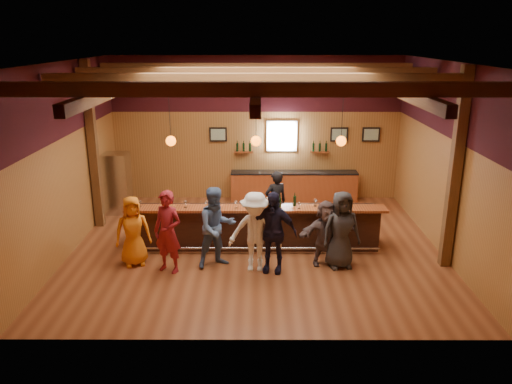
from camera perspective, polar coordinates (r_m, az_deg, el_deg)
room at (r=11.72m, az=-0.00°, el=8.36°), size 9.04×9.00×4.52m
bar_counter at (r=12.52m, az=0.07°, el=-3.83°), size 6.30×1.07×1.11m
back_bar_cabinet at (r=15.95m, az=4.35°, el=0.69°), size 4.00×0.52×0.95m
window at (r=15.77m, az=2.96°, el=6.41°), size 0.95×0.09×0.95m
framed_pictures at (r=15.82m, az=6.13°, el=6.55°), size 5.35×0.05×0.45m
wine_shelves at (r=15.79m, az=2.95°, el=4.84°), size 3.00×0.18×0.30m
pendant_lights at (r=11.75m, az=-0.00°, el=5.89°), size 4.24×0.24×1.37m
stainless_fridge at (r=15.28m, az=-15.54°, el=0.99°), size 0.70×0.70×1.80m
customer_orange at (r=11.71m, az=-13.89°, el=-4.35°), size 0.92×0.74×1.64m
customer_redvest at (r=11.17m, az=-10.05°, el=-4.51°), size 0.81×0.69×1.87m
customer_denim at (r=11.29m, az=-4.51°, el=-4.05°), size 1.13×1.03×1.87m
customer_white at (r=11.05m, az=-0.10°, el=-4.59°), size 1.23×0.76×1.83m
customer_navy at (r=11.01m, az=1.90°, el=-4.59°), size 1.17×0.68×1.86m
customer_brown at (r=11.53m, az=7.91°, el=-4.64°), size 1.48×0.89×1.52m
customer_dark at (r=11.39m, az=9.71°, el=-4.28°), size 0.97×0.73×1.79m
bartender at (r=13.23m, az=2.27°, el=-1.16°), size 0.72×0.61×1.69m
ice_bucket at (r=12.03m, az=1.65°, el=-1.19°), size 0.20×0.20×0.22m
bottle_a at (r=12.03m, az=2.73°, el=-1.16°), size 0.07×0.07×0.31m
bottle_b at (r=12.12m, az=4.45°, el=-1.00°), size 0.07×0.07×0.33m
glass_a at (r=12.35m, az=-13.12°, el=-1.12°), size 0.07×0.07×0.17m
glass_b at (r=12.13m, az=-10.49°, el=-1.17°), size 0.09×0.09×0.20m
glass_c at (r=12.08m, az=-8.09°, el=-1.16°), size 0.08×0.08×0.19m
glass_d at (r=11.95m, az=-5.63°, el=-1.25°), size 0.09×0.09×0.20m
glass_e at (r=11.94m, az=-2.31°, el=-1.22°), size 0.08×0.08×0.19m
glass_f at (r=11.93m, az=4.96°, el=-1.35°), size 0.08×0.08×0.17m
glass_g at (r=12.15m, az=6.80°, el=-0.99°), size 0.09×0.09×0.19m
glass_h at (r=12.13m, az=10.47°, el=-1.24°), size 0.08×0.08×0.18m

